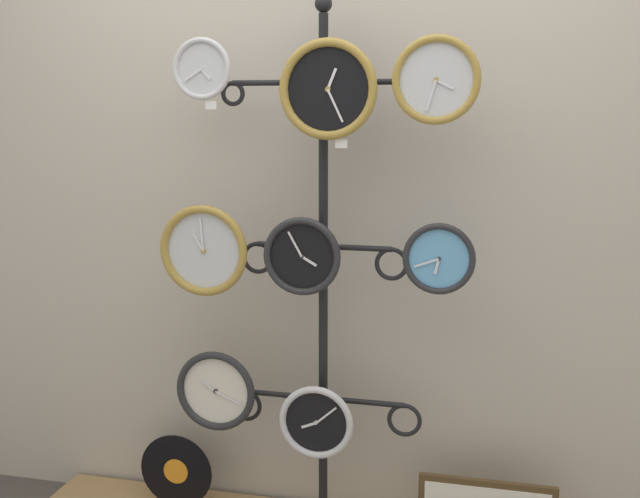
{
  "coord_description": "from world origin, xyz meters",
  "views": [
    {
      "loc": [
        0.58,
        -2.1,
        1.57
      ],
      "look_at": [
        0.0,
        0.36,
        1.11
      ],
      "focal_mm": 42.0,
      "sensor_mm": 36.0,
      "label": 1
    }
  ],
  "objects": [
    {
      "name": "shop_wall",
      "position": [
        0.0,
        0.57,
        1.4
      ],
      "size": [
        4.4,
        0.04,
        2.8
      ],
      "color": "#BCB2A3",
      "rests_on": "ground_plane"
    },
    {
      "name": "display_stand",
      "position": [
        0.0,
        0.41,
        0.58
      ],
      "size": [
        0.73,
        0.4,
        1.96
      ],
      "color": "black",
      "rests_on": "ground_plane"
    },
    {
      "name": "clock_top_left",
      "position": [
        -0.4,
        0.34,
        1.72
      ],
      "size": [
        0.21,
        0.04,
        0.21
      ],
      "color": "silver"
    },
    {
      "name": "clock_top_center",
      "position": [
        0.04,
        0.31,
        1.65
      ],
      "size": [
        0.33,
        0.04,
        0.33
      ],
      "color": "black"
    },
    {
      "name": "clock_top_right",
      "position": [
        0.39,
        0.3,
        1.67
      ],
      "size": [
        0.28,
        0.04,
        0.28
      ],
      "color": "silver"
    },
    {
      "name": "clock_middle_left",
      "position": [
        -0.4,
        0.3,
        1.1
      ],
      "size": [
        0.32,
        0.04,
        0.32
      ],
      "color": "silver"
    },
    {
      "name": "clock_middle_center",
      "position": [
        -0.05,
        0.31,
        1.09
      ],
      "size": [
        0.27,
        0.04,
        0.27
      ],
      "color": "black"
    },
    {
      "name": "clock_middle_right",
      "position": [
        0.41,
        0.33,
        1.1
      ],
      "size": [
        0.24,
        0.04,
        0.24
      ],
      "color": "#60A8DB"
    },
    {
      "name": "clock_bottom_left",
      "position": [
        -0.38,
        0.32,
        0.57
      ],
      "size": [
        0.3,
        0.04,
        0.3
      ],
      "color": "silver"
    },
    {
      "name": "clock_bottom_center",
      "position": [
        0.0,
        0.3,
        0.5
      ],
      "size": [
        0.27,
        0.04,
        0.27
      ],
      "color": "black"
    },
    {
      "name": "vinyl_record",
      "position": [
        -0.58,
        0.38,
        0.21
      ],
      "size": [
        0.29,
        0.01,
        0.29
      ],
      "color": "black",
      "rests_on": "low_shelf"
    },
    {
      "name": "price_tag_upper",
      "position": [
        -0.38,
        0.33,
        1.6
      ],
      "size": [
        0.04,
        0.0,
        0.03
      ],
      "color": "white"
    },
    {
      "name": "price_tag_mid",
      "position": [
        0.08,
        0.31,
        1.47
      ],
      "size": [
        0.04,
        0.0,
        0.03
      ],
      "color": "white"
    }
  ]
}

